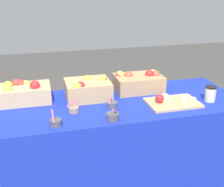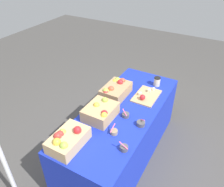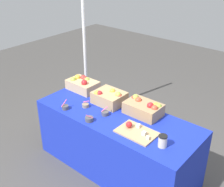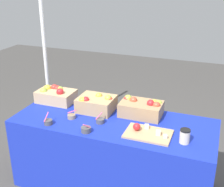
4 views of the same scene
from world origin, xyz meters
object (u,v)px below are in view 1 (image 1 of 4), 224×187
Objects in this scene: sample_bowl_near at (113,116)px; sample_bowl_extra at (112,105)px; apple_crate_left at (24,92)px; coffee_cup at (210,94)px; sample_bowl_far at (56,122)px; cutting_board_front at (172,102)px; apple_crate_middle at (88,89)px; apple_crate_right at (139,82)px; sample_bowl_mid at (74,109)px.

sample_bowl_near is 0.21m from sample_bowl_extra.
apple_crate_left reaches higher than coffee_cup.
apple_crate_left is 0.53m from sample_bowl_far.
cutting_board_front is 4.23× the size of sample_bowl_near.
apple_crate_left is 4.21× the size of sample_bowl_near.
apple_crate_middle is 2.90× the size of coffee_cup.
apple_crate_middle is 0.88× the size of apple_crate_right.
coffee_cup is at bearing -18.59° from apple_crate_middle.
cutting_board_front is (0.15, -0.35, -0.06)m from apple_crate_right.
apple_crate_left is 1.15m from cutting_board_front.
apple_crate_left is 0.70m from sample_bowl_extra.
sample_bowl_extra is at bearing 24.48° from sample_bowl_far.
apple_crate_left reaches higher than sample_bowl_near.
apple_crate_right is at bearing 141.79° from coffee_cup.
apple_crate_right is at bearing 7.52° from apple_crate_middle.
sample_bowl_near is at bearing -163.74° from cutting_board_front.
apple_crate_right is 0.60m from coffee_cup.
apple_crate_middle reaches higher than sample_bowl_far.
apple_crate_left is at bearing 162.86° from cutting_board_front.
apple_crate_left is at bearing 112.93° from sample_bowl_far.
apple_crate_middle is 0.97m from coffee_cup.
cutting_board_front is at bearing -66.57° from apple_crate_right.
coffee_cup is (0.47, -0.37, -0.02)m from apple_crate_right.
cutting_board_front is at bearing 9.23° from sample_bowl_far.
coffee_cup is at bearing -5.37° from sample_bowl_extra.
sample_bowl_mid is at bearing -40.85° from apple_crate_left.
cutting_board_front is at bearing -2.95° from sample_bowl_mid.
sample_bowl_mid is 0.29m from sample_bowl_extra.
sample_bowl_near is 0.84m from coffee_cup.
apple_crate_left is 0.95m from apple_crate_right.
apple_crate_right is 0.43m from sample_bowl_extra.
sample_bowl_far is (0.21, -0.49, -0.05)m from apple_crate_left.
sample_bowl_near is 0.77× the size of coffee_cup.
cutting_board_front is (0.60, -0.29, -0.06)m from apple_crate_middle.
cutting_board_front is 3.25× the size of coffee_cup.
apple_crate_right is 4.06× the size of sample_bowl_mid.
apple_crate_middle is at bearing 55.73° from sample_bowl_far.
sample_bowl_mid is at bearing 176.78° from coffee_cup.
coffee_cup reaches higher than sample_bowl_extra.
apple_crate_right is 0.90m from sample_bowl_far.
apple_crate_right reaches higher than coffee_cup.
sample_bowl_far is at bearing -67.07° from apple_crate_left.
sample_bowl_far is at bearing -127.71° from sample_bowl_mid.
apple_crate_left is at bearing 139.15° from sample_bowl_mid.
sample_bowl_extra is 0.78× the size of coffee_cup.
sample_bowl_extra is at bearing -59.52° from apple_crate_middle.
sample_bowl_near is at bearing -39.58° from apple_crate_left.
cutting_board_front is 4.03× the size of sample_bowl_mid.
sample_bowl_far is (-0.30, -0.43, -0.05)m from apple_crate_middle.
sample_bowl_near is 0.31m from sample_bowl_mid.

